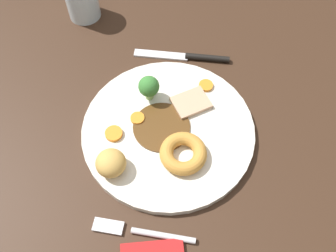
# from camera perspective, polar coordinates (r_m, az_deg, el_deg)

# --- Properties ---
(dining_table) EXTENTS (1.20, 0.84, 0.04)m
(dining_table) POSITION_cam_1_polar(r_m,az_deg,el_deg) (0.65, -2.50, -1.42)
(dining_table) COLOR #382316
(dining_table) RESTS_ON ground
(dinner_plate) EXTENTS (0.29, 0.29, 0.01)m
(dinner_plate) POSITION_cam_1_polar(r_m,az_deg,el_deg) (0.62, 0.00, -0.81)
(dinner_plate) COLOR silver
(dinner_plate) RESTS_ON dining_table
(gravy_pool) EXTENTS (0.10, 0.10, 0.00)m
(gravy_pool) POSITION_cam_1_polar(r_m,az_deg,el_deg) (0.62, -0.97, 0.06)
(gravy_pool) COLOR #563819
(gravy_pool) RESTS_ON dinner_plate
(meat_slice_main) EXTENTS (0.07, 0.08, 0.01)m
(meat_slice_main) POSITION_cam_1_polar(r_m,az_deg,el_deg) (0.64, 3.58, 3.62)
(meat_slice_main) COLOR tan
(meat_slice_main) RESTS_ON dinner_plate
(yorkshire_pudding) EXTENTS (0.08, 0.08, 0.02)m
(yorkshire_pudding) POSITION_cam_1_polar(r_m,az_deg,el_deg) (0.58, 2.37, -4.24)
(yorkshire_pudding) COLOR #C68938
(yorkshire_pudding) RESTS_ON dinner_plate
(roast_potato_left) EXTENTS (0.06, 0.06, 0.04)m
(roast_potato_left) POSITION_cam_1_polar(r_m,az_deg,el_deg) (0.57, -8.84, -5.69)
(roast_potato_left) COLOR tan
(roast_potato_left) RESTS_ON dinner_plate
(carrot_coin_front) EXTENTS (0.02, 0.02, 0.01)m
(carrot_coin_front) POSITION_cam_1_polar(r_m,az_deg,el_deg) (0.63, -4.74, 1.20)
(carrot_coin_front) COLOR orange
(carrot_coin_front) RESTS_ON dinner_plate
(carrot_coin_back) EXTENTS (0.03, 0.03, 0.01)m
(carrot_coin_back) POSITION_cam_1_polar(r_m,az_deg,el_deg) (0.67, 5.88, 6.26)
(carrot_coin_back) COLOR orange
(carrot_coin_back) RESTS_ON dinner_plate
(carrot_coin_side) EXTENTS (0.03, 0.03, 0.01)m
(carrot_coin_side) POSITION_cam_1_polar(r_m,az_deg,el_deg) (0.62, -8.39, -1.17)
(carrot_coin_side) COLOR orange
(carrot_coin_side) RESTS_ON dinner_plate
(broccoli_floret) EXTENTS (0.04, 0.04, 0.05)m
(broccoli_floret) POSITION_cam_1_polar(r_m,az_deg,el_deg) (0.63, -2.98, 6.06)
(broccoli_floret) COLOR #8CB766
(broccoli_floret) RESTS_ON dinner_plate
(fork) EXTENTS (0.02, 0.15, 0.01)m
(fork) POSITION_cam_1_polar(r_m,az_deg,el_deg) (0.56, -4.30, -16.01)
(fork) COLOR silver
(fork) RESTS_ON dining_table
(knife) EXTENTS (0.02, 0.19, 0.01)m
(knife) POSITION_cam_1_polar(r_m,az_deg,el_deg) (0.73, 3.43, 10.65)
(knife) COLOR black
(knife) RESTS_ON dining_table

